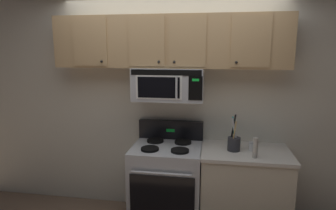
# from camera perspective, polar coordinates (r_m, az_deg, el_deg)

# --- Properties ---
(back_wall) EXTENTS (5.20, 0.10, 2.70)m
(back_wall) POSITION_cam_1_polar(r_m,az_deg,el_deg) (3.43, 0.81, 0.96)
(back_wall) COLOR silver
(back_wall) RESTS_ON ground_plane
(stove_range) EXTENTS (0.76, 0.69, 1.12)m
(stove_range) POSITION_cam_1_polar(r_m,az_deg,el_deg) (3.37, -0.19, -15.12)
(stove_range) COLOR #B7BABF
(stove_range) RESTS_ON ground_plane
(over_range_microwave) EXTENTS (0.76, 0.43, 0.35)m
(over_range_microwave) POSITION_cam_1_polar(r_m,az_deg,el_deg) (3.16, 0.14, 4.19)
(over_range_microwave) COLOR #B7BABF
(upper_cabinets) EXTENTS (2.50, 0.36, 0.55)m
(upper_cabinets) POSITION_cam_1_polar(r_m,az_deg,el_deg) (3.16, 0.24, 12.37)
(upper_cabinets) COLOR tan
(counter_segment) EXTENTS (0.93, 0.65, 0.90)m
(counter_segment) POSITION_cam_1_polar(r_m,az_deg,el_deg) (3.36, 14.69, -15.88)
(counter_segment) COLOR beige
(counter_segment) RESTS_ON ground_plane
(utensil_crock_charcoal) EXTENTS (0.13, 0.13, 0.38)m
(utensil_crock_charcoal) POSITION_cam_1_polar(r_m,az_deg,el_deg) (3.12, 12.89, -7.17)
(utensil_crock_charcoal) COLOR #2D2D33
(utensil_crock_charcoal) RESTS_ON counter_segment
(salt_shaker) EXTENTS (0.05, 0.05, 0.10)m
(salt_shaker) POSITION_cam_1_polar(r_m,az_deg,el_deg) (3.18, 16.10, -7.85)
(salt_shaker) COLOR white
(salt_shaker) RESTS_ON counter_segment
(pepper_mill) EXTENTS (0.05, 0.05, 0.21)m
(pepper_mill) POSITION_cam_1_polar(r_m,az_deg,el_deg) (2.97, 16.85, -8.09)
(pepper_mill) COLOR #B7B2A8
(pepper_mill) RESTS_ON counter_segment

